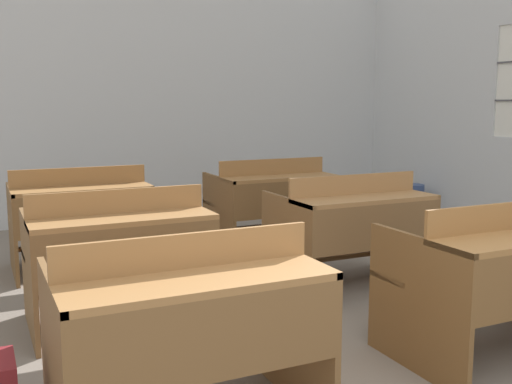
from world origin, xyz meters
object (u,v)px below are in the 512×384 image
(bench_second_left, at_px, (119,252))
(bench_third_left, at_px, (80,215))
(bench_third_right, at_px, (271,200))
(wastepaper_bin, at_px, (412,200))
(bench_front_left, at_px, (187,325))
(bench_front_right, at_px, (499,274))
(bench_second_right, at_px, (351,227))

(bench_second_left, distance_m, bench_third_left, 1.35)
(bench_third_right, distance_m, wastepaper_bin, 2.38)
(bench_front_left, height_order, bench_front_right, same)
(bench_front_right, height_order, bench_third_left, same)
(bench_second_left, relative_size, wastepaper_bin, 2.75)
(bench_second_left, xyz_separation_m, wastepaper_bin, (3.97, 2.06, -0.26))
(bench_second_right, relative_size, wastepaper_bin, 2.75)
(bench_front_left, bearing_deg, bench_third_right, 57.13)
(bench_front_right, distance_m, wastepaper_bin, 4.09)
(bench_second_left, bearing_deg, bench_third_right, 38.07)
(bench_second_right, xyz_separation_m, wastepaper_bin, (2.27, 2.04, -0.26))
(bench_third_left, relative_size, wastepaper_bin, 2.75)
(bench_front_right, bearing_deg, bench_second_right, 90.45)
(bench_second_left, height_order, bench_third_right, same)
(bench_second_left, height_order, bench_second_right, same)
(bench_front_right, height_order, bench_second_left, same)
(bench_front_left, bearing_deg, wastepaper_bin, 40.40)
(bench_front_left, bearing_deg, bench_third_left, 89.92)
(bench_front_right, xyz_separation_m, bench_third_left, (-1.73, 2.70, 0.00))
(bench_front_left, bearing_deg, bench_second_left, 89.30)
(bench_second_right, relative_size, bench_third_left, 1.00)
(bench_second_right, bearing_deg, bench_third_right, 89.46)
(bench_second_right, bearing_deg, bench_front_right, -89.55)
(bench_second_right, xyz_separation_m, bench_third_left, (-1.72, 1.34, 0.00))
(bench_second_left, xyz_separation_m, bench_third_right, (1.72, 1.35, 0.00))
(bench_front_right, relative_size, bench_second_left, 1.00)
(bench_second_right, distance_m, wastepaper_bin, 3.06)
(bench_third_left, xyz_separation_m, wastepaper_bin, (3.99, 0.70, -0.26))
(bench_front_left, relative_size, bench_second_left, 1.00)
(bench_front_left, height_order, bench_second_right, same)
(bench_third_left, relative_size, bench_third_right, 1.00)
(bench_third_right, bearing_deg, bench_second_left, -141.93)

